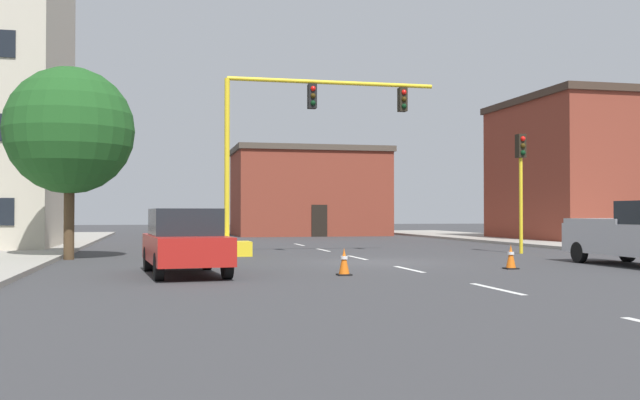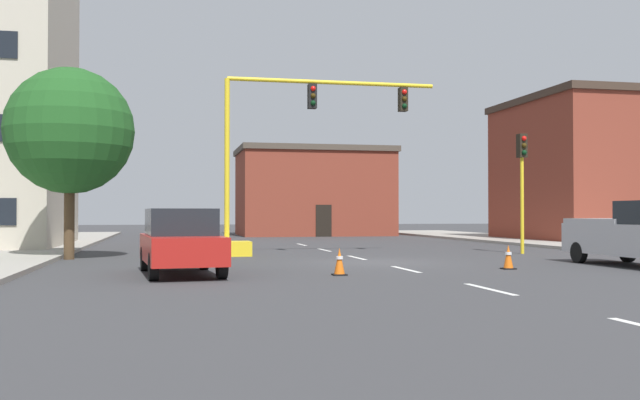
{
  "view_description": "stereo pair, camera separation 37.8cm",
  "coord_description": "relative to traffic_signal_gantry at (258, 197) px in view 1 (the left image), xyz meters",
  "views": [
    {
      "loc": [
        -7.07,
        -22.61,
        1.62
      ],
      "look_at": [
        -1.0,
        4.22,
        2.13
      ],
      "focal_mm": 40.18,
      "sensor_mm": 36.0,
      "label": 1
    },
    {
      "loc": [
        -6.7,
        -22.69,
        1.62
      ],
      "look_at": [
        -1.0,
        4.22,
        2.13
      ],
      "focal_mm": 40.18,
      "sensor_mm": 36.0,
      "label": 2
    }
  ],
  "objects": [
    {
      "name": "lane_stripe_seg_3",
      "position": [
        3.37,
        -2.05,
        -2.25
      ],
      "size": [
        0.16,
        2.4,
        0.01
      ],
      "primitive_type": "cube",
      "color": "silver",
      "rests_on": "ground_plane"
    },
    {
      "name": "sedan_red_near_left",
      "position": [
        -3.01,
        -8.0,
        -1.36
      ],
      "size": [
        2.27,
        4.66,
        1.74
      ],
      "color": "#B21E19",
      "rests_on": "ground_plane"
    },
    {
      "name": "sidewalk_right",
      "position": [
        16.75,
        3.45,
        -2.18
      ],
      "size": [
        6.0,
        56.0,
        0.14
      ],
      "primitive_type": "cube",
      "color": "#9E998E",
      "rests_on": "ground_plane"
    },
    {
      "name": "lane_stripe_seg_5",
      "position": [
        3.37,
        8.95,
        -2.25
      ],
      "size": [
        0.16,
        2.4,
        0.01
      ],
      "primitive_type": "cube",
      "color": "silver",
      "rests_on": "ground_plane"
    },
    {
      "name": "traffic_signal_gantry",
      "position": [
        0.0,
        0.0,
        0.0
      ],
      "size": [
        9.15,
        1.2,
        6.83
      ],
      "color": "yellow",
      "rests_on": "ground_plane"
    },
    {
      "name": "traffic_light_pole_right",
      "position": [
        10.51,
        -0.95,
        1.28
      ],
      "size": [
        0.32,
        0.47,
        4.8
      ],
      "color": "yellow",
      "rests_on": "ground_plane"
    },
    {
      "name": "traffic_cone_roadside_a",
      "position": [
        6.28,
        -8.14,
        -1.9
      ],
      "size": [
        0.36,
        0.36,
        0.72
      ],
      "color": "black",
      "rests_on": "ground_plane"
    },
    {
      "name": "lane_stripe_seg_2",
      "position": [
        3.37,
        -7.55,
        -2.25
      ],
      "size": [
        0.16,
        2.4,
        0.01
      ],
      "primitive_type": "cube",
      "color": "silver",
      "rests_on": "ground_plane"
    },
    {
      "name": "lane_stripe_seg_4",
      "position": [
        3.37,
        3.45,
        -2.25
      ],
      "size": [
        0.16,
        2.4,
        0.01
      ],
      "primitive_type": "cube",
      "color": "silver",
      "rests_on": "ground_plane"
    },
    {
      "name": "tree_left_near",
      "position": [
        -6.75,
        -0.89,
        2.25
      ],
      "size": [
        4.44,
        4.44,
        6.74
      ],
      "color": "#4C3823",
      "rests_on": "ground_plane"
    },
    {
      "name": "ground_plane",
      "position": [
        3.37,
        -4.55,
        -2.25
      ],
      "size": [
        160.0,
        160.0,
        0.0
      ],
      "primitive_type": "plane",
      "color": "#38383A"
    },
    {
      "name": "building_brick_center",
      "position": [
        7.1,
        24.45,
        0.96
      ],
      "size": [
        11.12,
        7.55,
        6.39
      ],
      "color": "brown",
      "rests_on": "ground_plane"
    },
    {
      "name": "building_row_right",
      "position": [
        21.75,
        10.23,
        1.92
      ],
      "size": [
        10.55,
        10.14,
        8.32
      ],
      "color": "brown",
      "rests_on": "ground_plane"
    },
    {
      "name": "traffic_cone_roadside_b",
      "position": [
        1.03,
        -9.11,
        -1.9
      ],
      "size": [
        0.36,
        0.36,
        0.72
      ],
      "color": "black",
      "rests_on": "ground_plane"
    },
    {
      "name": "lane_stripe_seg_1",
      "position": [
        3.37,
        -13.05,
        -2.25
      ],
      "size": [
        0.16,
        2.4,
        0.01
      ],
      "primitive_type": "cube",
      "color": "silver",
      "rests_on": "ground_plane"
    }
  ]
}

